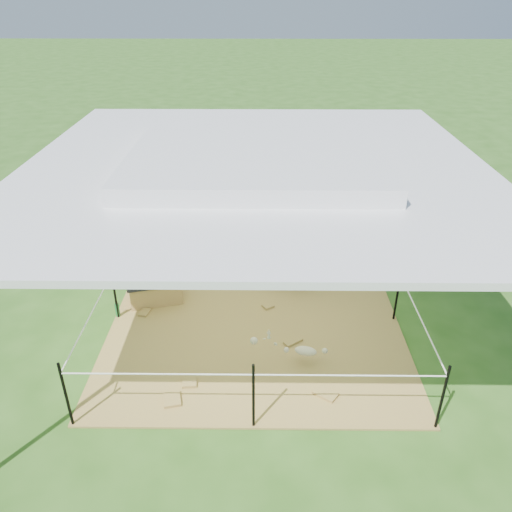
{
  "coord_description": "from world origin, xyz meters",
  "views": [
    {
      "loc": [
        0.08,
        -6.64,
        4.86
      ],
      "look_at": [
        0.0,
        0.6,
        0.85
      ],
      "focal_mm": 35.0,
      "sensor_mm": 36.0,
      "label": 1
    }
  ],
  "objects_px": {
    "trash_barrel": "(401,173)",
    "picnic_table_near": "(335,145)",
    "distant_person": "(321,140)",
    "woman": "(158,255)",
    "picnic_table_far": "(420,146)",
    "pony": "(292,269)",
    "foal": "(306,349)",
    "straw_bale": "(156,291)",
    "green_bottle": "(117,310)"
  },
  "relations": [
    {
      "from": "woman",
      "to": "distant_person",
      "type": "distance_m",
      "value": 8.45
    },
    {
      "from": "woman",
      "to": "pony",
      "type": "distance_m",
      "value": 2.32
    },
    {
      "from": "picnic_table_near",
      "to": "straw_bale",
      "type": "bearing_deg",
      "value": -147.31
    },
    {
      "from": "foal",
      "to": "trash_barrel",
      "type": "distance_m",
      "value": 7.63
    },
    {
      "from": "pony",
      "to": "picnic_table_near",
      "type": "distance_m",
      "value": 7.91
    },
    {
      "from": "picnic_table_near",
      "to": "picnic_table_far",
      "type": "bearing_deg",
      "value": -29.85
    },
    {
      "from": "foal",
      "to": "picnic_table_far",
      "type": "bearing_deg",
      "value": 79.03
    },
    {
      "from": "green_bottle",
      "to": "trash_barrel",
      "type": "height_order",
      "value": "trash_barrel"
    },
    {
      "from": "distant_person",
      "to": "picnic_table_near",
      "type": "bearing_deg",
      "value": -122.61
    },
    {
      "from": "trash_barrel",
      "to": "picnic_table_far",
      "type": "height_order",
      "value": "trash_barrel"
    },
    {
      "from": "straw_bale",
      "to": "trash_barrel",
      "type": "relative_size",
      "value": 1.02
    },
    {
      "from": "trash_barrel",
      "to": "distant_person",
      "type": "xyz_separation_m",
      "value": [
        -1.89,
        2.26,
        0.24
      ]
    },
    {
      "from": "picnic_table_far",
      "to": "picnic_table_near",
      "type": "bearing_deg",
      "value": 174.63
    },
    {
      "from": "pony",
      "to": "foal",
      "type": "distance_m",
      "value": 1.99
    },
    {
      "from": "pony",
      "to": "picnic_table_near",
      "type": "xyz_separation_m",
      "value": [
        1.74,
        7.72,
        -0.05
      ]
    },
    {
      "from": "pony",
      "to": "picnic_table_far",
      "type": "relative_size",
      "value": 0.58
    },
    {
      "from": "woman",
      "to": "straw_bale",
      "type": "bearing_deg",
      "value": -105.2
    },
    {
      "from": "foal",
      "to": "distant_person",
      "type": "relative_size",
      "value": 0.67
    },
    {
      "from": "straw_bale",
      "to": "pony",
      "type": "height_order",
      "value": "pony"
    },
    {
      "from": "green_bottle",
      "to": "distant_person",
      "type": "distance_m",
      "value": 9.14
    },
    {
      "from": "foal",
      "to": "picnic_table_near",
      "type": "bearing_deg",
      "value": 93.19
    },
    {
      "from": "green_bottle",
      "to": "trash_barrel",
      "type": "xyz_separation_m",
      "value": [
        6.01,
        5.89,
        0.27
      ]
    },
    {
      "from": "pony",
      "to": "picnic_table_far",
      "type": "bearing_deg",
      "value": -17.09
    },
    {
      "from": "picnic_table_far",
      "to": "trash_barrel",
      "type": "bearing_deg",
      "value": -120.92
    },
    {
      "from": "woman",
      "to": "foal",
      "type": "height_order",
      "value": "woman"
    },
    {
      "from": "woman",
      "to": "picnic_table_near",
      "type": "relative_size",
      "value": 0.57
    },
    {
      "from": "green_bottle",
      "to": "pony",
      "type": "distance_m",
      "value": 3.02
    },
    {
      "from": "straw_bale",
      "to": "trash_barrel",
      "type": "xyz_separation_m",
      "value": [
        5.46,
        5.44,
        0.2
      ]
    },
    {
      "from": "picnic_table_near",
      "to": "distant_person",
      "type": "bearing_deg",
      "value": -169.87
    },
    {
      "from": "woman",
      "to": "distant_person",
      "type": "relative_size",
      "value": 0.78
    },
    {
      "from": "woman",
      "to": "picnic_table_far",
      "type": "height_order",
      "value": "woman"
    },
    {
      "from": "straw_bale",
      "to": "woman",
      "type": "distance_m",
      "value": 0.72
    },
    {
      "from": "trash_barrel",
      "to": "distant_person",
      "type": "bearing_deg",
      "value": 129.94
    },
    {
      "from": "pony",
      "to": "trash_barrel",
      "type": "xyz_separation_m",
      "value": [
        3.13,
        5.02,
        -0.01
      ]
    },
    {
      "from": "straw_bale",
      "to": "woman",
      "type": "bearing_deg",
      "value": 0.0
    },
    {
      "from": "picnic_table_near",
      "to": "distant_person",
      "type": "distance_m",
      "value": 0.73
    },
    {
      "from": "trash_barrel",
      "to": "picnic_table_near",
      "type": "xyz_separation_m",
      "value": [
        -1.39,
        2.7,
        -0.04
      ]
    },
    {
      "from": "straw_bale",
      "to": "green_bottle",
      "type": "height_order",
      "value": "straw_bale"
    },
    {
      "from": "green_bottle",
      "to": "picnic_table_near",
      "type": "relative_size",
      "value": 0.13
    },
    {
      "from": "green_bottle",
      "to": "foal",
      "type": "distance_m",
      "value": 3.18
    },
    {
      "from": "straw_bale",
      "to": "trash_barrel",
      "type": "height_order",
      "value": "trash_barrel"
    },
    {
      "from": "picnic_table_near",
      "to": "green_bottle",
      "type": "bearing_deg",
      "value": -149.02
    },
    {
      "from": "foal",
      "to": "distant_person",
      "type": "bearing_deg",
      "value": 95.81
    },
    {
      "from": "trash_barrel",
      "to": "picnic_table_far",
      "type": "distance_m",
      "value": 3.02
    },
    {
      "from": "trash_barrel",
      "to": "picnic_table_far",
      "type": "xyz_separation_m",
      "value": [
        1.26,
        2.74,
        -0.08
      ]
    },
    {
      "from": "woman",
      "to": "picnic_table_far",
      "type": "bearing_deg",
      "value": 125.8
    },
    {
      "from": "green_bottle",
      "to": "trash_barrel",
      "type": "relative_size",
      "value": 0.28
    },
    {
      "from": "woman",
      "to": "picnic_table_far",
      "type": "distance_m",
      "value": 10.54
    },
    {
      "from": "green_bottle",
      "to": "foal",
      "type": "height_order",
      "value": "foal"
    },
    {
      "from": "pony",
      "to": "distant_person",
      "type": "xyz_separation_m",
      "value": [
        1.24,
        7.28,
        0.23
      ]
    }
  ]
}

